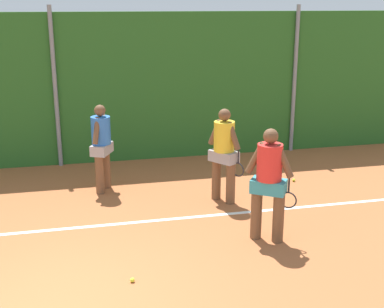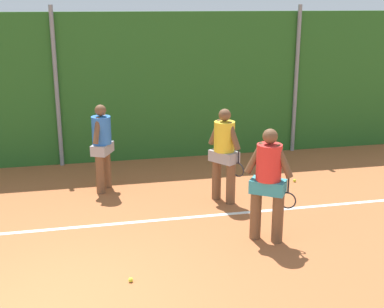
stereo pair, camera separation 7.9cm
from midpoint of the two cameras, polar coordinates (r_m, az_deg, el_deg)
name	(u,v)px [view 1 (the left image)]	position (r m, az deg, el deg)	size (l,w,h in m)	color
ground_plane	(57,246)	(8.76, -14.99, -9.78)	(31.74, 31.74, 0.00)	#A85B33
hedge_fence_backdrop	(56,91)	(12.63, -15.02, 6.79)	(20.63, 0.25, 3.58)	#286023
fence_post_center	(55,88)	(12.44, -15.07, 7.02)	(0.10, 0.10, 3.74)	gray
fence_post_right	(295,80)	(13.57, 11.11, 8.02)	(0.10, 0.10, 3.74)	gray
court_baseline_paint	(58,229)	(9.33, -14.89, -8.07)	(15.07, 0.10, 0.01)	white
player_foreground_near	(269,179)	(8.36, 8.25, -2.77)	(0.76, 0.58, 1.90)	brown
player_midcourt	(224,150)	(9.95, 3.34, 0.40)	(0.60, 0.69, 1.86)	brown
player_backcourt_far	(102,143)	(10.69, -10.19, 1.19)	(0.51, 0.70, 1.82)	brown
tennis_ball_3	(132,280)	(7.52, -6.93, -13.68)	(0.07, 0.07, 0.07)	#CCDB33
tennis_ball_4	(269,155)	(13.28, 8.38, -0.15)	(0.07, 0.07, 0.07)	#CCDB33
tennis_ball_5	(294,180)	(11.54, 11.01, -2.86)	(0.07, 0.07, 0.07)	#CCDB33
tennis_ball_6	(278,188)	(10.97, 9.25, -3.79)	(0.07, 0.07, 0.07)	#CCDB33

